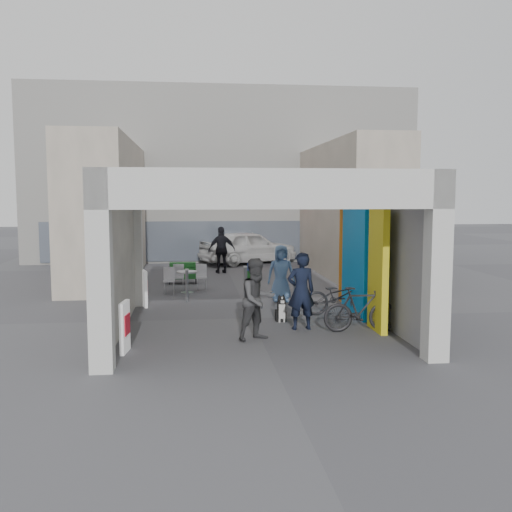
{
  "coord_description": "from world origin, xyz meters",
  "views": [
    {
      "loc": [
        -1.43,
        -13.85,
        3.03
      ],
      "look_at": [
        0.24,
        1.0,
        1.45
      ],
      "focal_mm": 40.0,
      "sensor_mm": 36.0,
      "label": 1
    }
  ],
  "objects": [
    {
      "name": "ground",
      "position": [
        0.0,
        0.0,
        0.0
      ],
      "size": [
        90.0,
        90.0,
        0.0
      ],
      "primitive_type": "plane",
      "color": "#505054",
      "rests_on": "ground"
    },
    {
      "name": "produce_stand",
      "position": [
        -1.77,
        5.94,
        0.28
      ],
      "size": [
        1.09,
        0.59,
        0.72
      ],
      "rotation": [
        0.0,
        0.0,
        0.17
      ],
      "color": "black",
      "rests_on": "ground"
    },
    {
      "name": "border_collie",
      "position": [
        0.69,
        -0.41,
        0.27
      ],
      "size": [
        0.25,
        0.48,
        0.67
      ],
      "rotation": [
        0.0,
        0.0,
        -0.05
      ],
      "color": "black",
      "rests_on": "ground"
    },
    {
      "name": "bicycle_rear",
      "position": [
        2.3,
        -1.66,
        0.51
      ],
      "size": [
        1.69,
        0.49,
        1.01
      ],
      "primitive_type": "imported",
      "rotation": [
        0.0,
        0.0,
        1.56
      ],
      "color": "black",
      "rests_on": "ground"
    },
    {
      "name": "bollard_right",
      "position": [
        1.52,
        2.25,
        0.43
      ],
      "size": [
        0.09,
        0.09,
        0.85
      ],
      "primitive_type": "cylinder",
      "color": "gray",
      "rests_on": "ground"
    },
    {
      "name": "plaza_bldg_left",
      "position": [
        -4.5,
        7.5,
        2.5
      ],
      "size": [
        2.0,
        9.0,
        5.0
      ],
      "primitive_type": "cube",
      "color": "#C0B19F",
      "rests_on": "ground"
    },
    {
      "name": "white_van",
      "position": [
        1.07,
        11.5,
        0.75
      ],
      "size": [
        4.77,
        3.45,
        1.51
      ],
      "primitive_type": "imported",
      "rotation": [
        0.0,
        0.0,
        2.0
      ],
      "color": "silver",
      "rests_on": "ground"
    },
    {
      "name": "man_crates",
      "position": [
        -0.28,
        8.48,
        0.92
      ],
      "size": [
        1.14,
        0.63,
        1.83
      ],
      "primitive_type": "imported",
      "rotation": [
        0.0,
        0.0,
        3.31
      ],
      "color": "black",
      "rests_on": "ground"
    },
    {
      "name": "advert_board_near",
      "position": [
        -2.75,
        -2.81,
        0.51
      ],
      "size": [
        0.16,
        0.56,
        1.0
      ],
      "rotation": [
        0.0,
        0.0,
        -0.13
      ],
      "color": "silver",
      "rests_on": "ground"
    },
    {
      "name": "far_building",
      "position": [
        -0.0,
        13.99,
        3.99
      ],
      "size": [
        18.0,
        4.08,
        8.0
      ],
      "color": "white",
      "rests_on": "ground"
    },
    {
      "name": "advert_board_far",
      "position": [
        -2.75,
        1.85,
        0.51
      ],
      "size": [
        0.21,
        0.55,
        1.0
      ],
      "rotation": [
        0.0,
        0.0,
        0.25
      ],
      "color": "silver",
      "rests_on": "ground"
    },
    {
      "name": "man_back_turned",
      "position": [
        -0.08,
        -2.13,
        0.87
      ],
      "size": [
        1.05,
        0.98,
        1.73
      ],
      "primitive_type": "imported",
      "rotation": [
        0.0,
        0.0,
        0.49
      ],
      "color": "#3B3C3E",
      "rests_on": "ground"
    },
    {
      "name": "cafe_set",
      "position": [
        -1.71,
        4.24,
        0.29
      ],
      "size": [
        1.36,
        1.1,
        0.82
      ],
      "rotation": [
        0.0,
        0.0,
        -0.29
      ],
      "color": "#B1B0B6",
      "rests_on": "ground"
    },
    {
      "name": "arcade_canopy",
      "position": [
        0.54,
        -0.82,
        2.3
      ],
      "size": [
        6.4,
        6.45,
        6.4
      ],
      "color": "beige",
      "rests_on": "ground"
    },
    {
      "name": "bollard_center",
      "position": [
        0.11,
        2.59,
        0.49
      ],
      "size": [
        0.09,
        0.09,
        0.97
      ],
      "primitive_type": "cylinder",
      "color": "gray",
      "rests_on": "ground"
    },
    {
      "name": "man_elderly",
      "position": [
        1.1,
        2.26,
        0.81
      ],
      "size": [
        0.8,
        0.52,
        1.63
      ],
      "primitive_type": "imported",
      "rotation": [
        0.0,
        0.0,
        0.0
      ],
      "color": "#5F84B9",
      "rests_on": "ground"
    },
    {
      "name": "bollard_left",
      "position": [
        -1.59,
        2.38,
        0.47
      ],
      "size": [
        0.09,
        0.09,
        0.94
      ],
      "primitive_type": "cylinder",
      "color": "gray",
      "rests_on": "ground"
    },
    {
      "name": "man_with_dog",
      "position": [
        1.01,
        -1.28,
        0.88
      ],
      "size": [
        0.68,
        0.48,
        1.76
      ],
      "primitive_type": "imported",
      "rotation": [
        0.0,
        0.0,
        3.23
      ],
      "color": "black",
      "rests_on": "ground"
    },
    {
      "name": "plaza_bldg_right",
      "position": [
        4.5,
        7.5,
        2.5
      ],
      "size": [
        2.0,
        9.0,
        5.0
      ],
      "primitive_type": "cube",
      "color": "#C0B19F",
      "rests_on": "ground"
    },
    {
      "name": "crate_stack",
      "position": [
        0.85,
        7.0,
        0.28
      ],
      "size": [
        0.54,
        0.48,
        0.56
      ],
      "rotation": [
        0.0,
        0.0,
        -0.32
      ],
      "color": "#17501B",
      "rests_on": "ground"
    },
    {
      "name": "bicycle_front",
      "position": [
        2.3,
        0.23,
        0.48
      ],
      "size": [
        1.88,
        0.76,
        0.97
      ],
      "primitive_type": "imported",
      "rotation": [
        0.0,
        0.0,
        1.63
      ],
      "color": "black",
      "rests_on": "ground"
    }
  ]
}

